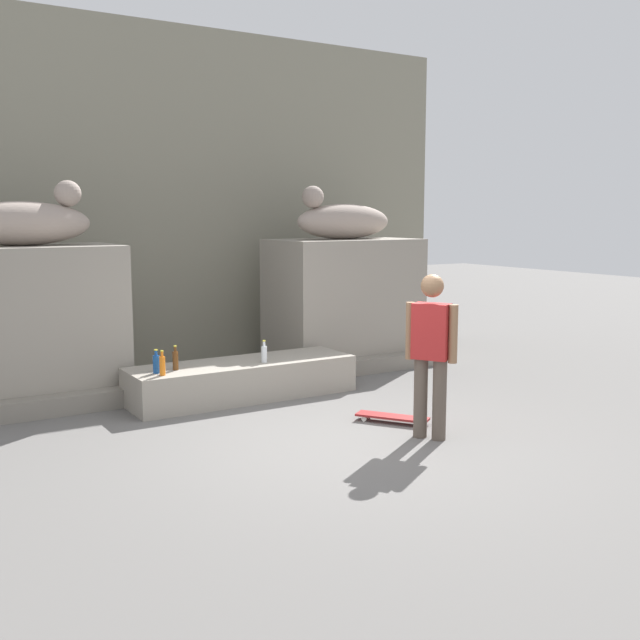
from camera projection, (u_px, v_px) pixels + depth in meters
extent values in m
plane|color=#605E5B|center=(338.00, 442.00, 7.47)|extent=(40.00, 40.00, 0.00)
cube|color=gray|center=(157.00, 197.00, 11.38)|extent=(9.97, 0.60, 5.02)
cube|color=gray|center=(27.00, 325.00, 8.96)|extent=(2.17, 1.29, 1.89)
cube|color=gray|center=(344.00, 302.00, 11.33)|extent=(2.17, 1.29, 1.89)
ellipsoid|color=#A39285|center=(21.00, 224.00, 8.79)|extent=(1.61, 0.60, 0.52)
sphere|color=#A39285|center=(68.00, 194.00, 9.04)|extent=(0.32, 0.32, 0.32)
ellipsoid|color=#A39285|center=(344.00, 222.00, 11.17)|extent=(1.61, 0.60, 0.52)
sphere|color=#A39285|center=(313.00, 197.00, 10.82)|extent=(0.32, 0.32, 0.32)
cube|color=gray|center=(242.00, 380.00, 9.27)|extent=(2.82, 0.85, 0.45)
cylinder|color=brown|center=(421.00, 398.00, 7.61)|extent=(0.14, 0.14, 0.82)
cylinder|color=brown|center=(439.00, 400.00, 7.51)|extent=(0.14, 0.14, 0.82)
cube|color=#B22626|center=(431.00, 331.00, 7.46)|extent=(0.35, 0.41, 0.56)
sphere|color=#8C6647|center=(432.00, 286.00, 7.40)|extent=(0.23, 0.23, 0.23)
cylinder|color=#8C6647|center=(410.00, 331.00, 7.57)|extent=(0.09, 0.09, 0.58)
cylinder|color=#8C6647|center=(453.00, 334.00, 7.36)|extent=(0.09, 0.09, 0.58)
cube|color=maroon|center=(392.00, 417.00, 8.17)|extent=(0.62, 0.77, 0.02)
cylinder|color=white|center=(421.00, 422.00, 8.12)|extent=(0.06, 0.06, 0.06)
cylinder|color=white|center=(417.00, 425.00, 7.99)|extent=(0.06, 0.06, 0.06)
cylinder|color=white|center=(369.00, 416.00, 8.36)|extent=(0.06, 0.06, 0.06)
cylinder|color=white|center=(364.00, 419.00, 8.23)|extent=(0.06, 0.06, 0.06)
cylinder|color=orange|center=(162.00, 366.00, 8.43)|extent=(0.07, 0.07, 0.21)
cylinder|color=orange|center=(162.00, 354.00, 8.41)|extent=(0.03, 0.03, 0.06)
cylinder|color=yellow|center=(162.00, 351.00, 8.41)|extent=(0.04, 0.04, 0.01)
cylinder|color=#194C99|center=(156.00, 364.00, 8.55)|extent=(0.08, 0.08, 0.20)
cylinder|color=#194C99|center=(156.00, 353.00, 8.53)|extent=(0.03, 0.03, 0.06)
cylinder|color=yellow|center=(156.00, 350.00, 8.52)|extent=(0.04, 0.04, 0.01)
cylinder|color=#593314|center=(175.00, 361.00, 8.73)|extent=(0.07, 0.07, 0.22)
cylinder|color=#593314|center=(175.00, 349.00, 8.71)|extent=(0.03, 0.03, 0.06)
cylinder|color=yellow|center=(175.00, 346.00, 8.70)|extent=(0.04, 0.04, 0.01)
cylinder|color=silver|center=(264.00, 354.00, 9.18)|extent=(0.07, 0.07, 0.20)
cylinder|color=silver|center=(264.00, 344.00, 9.17)|extent=(0.03, 0.03, 0.06)
cylinder|color=yellow|center=(264.00, 341.00, 9.16)|extent=(0.04, 0.04, 0.01)
cube|color=gray|center=(225.00, 381.00, 9.71)|extent=(6.72, 0.50, 0.22)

